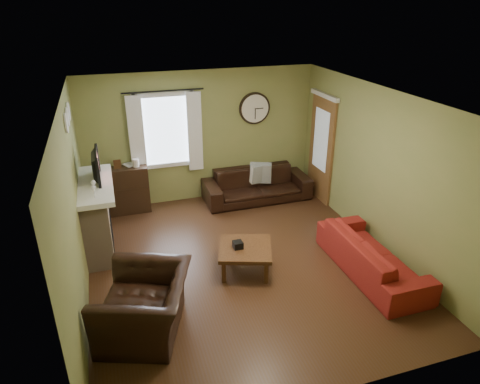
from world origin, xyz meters
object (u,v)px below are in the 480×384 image
object	(u,v)px
bookshelf	(128,190)
armchair	(145,305)
coffee_table	(245,259)
sofa_brown	(257,185)
sofa_red	(372,255)

from	to	relation	value
bookshelf	armchair	world-z (taller)	bookshelf
coffee_table	bookshelf	bearing A→B (deg)	120.54
sofa_brown	coffee_table	distance (m)	2.56
sofa_brown	armchair	size ratio (longest dim) A/B	1.82
bookshelf	sofa_brown	world-z (taller)	bookshelf
armchair	coffee_table	size ratio (longest dim) A/B	1.54
bookshelf	coffee_table	size ratio (longest dim) A/B	1.19
armchair	coffee_table	distance (m)	1.81
bookshelf	armchair	bearing A→B (deg)	-91.24
sofa_red	coffee_table	distance (m)	1.91
sofa_red	bookshelf	bearing A→B (deg)	46.08
sofa_red	armchair	world-z (taller)	armchair
sofa_red	armchair	size ratio (longest dim) A/B	1.72
bookshelf	coffee_table	bearing A→B (deg)	-59.46
armchair	coffee_table	xyz separation A→B (m)	(1.59, 0.85, -0.18)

